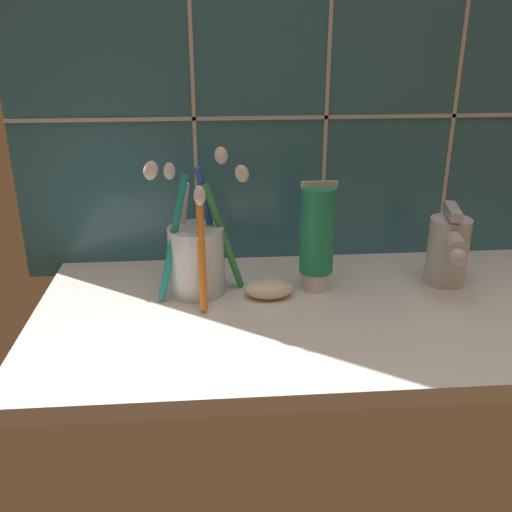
{
  "coord_description": "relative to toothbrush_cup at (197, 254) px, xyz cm",
  "views": [
    {
      "loc": [
        -14.12,
        -61.11,
        33.74
      ],
      "look_at": [
        -8.98,
        2.27,
        8.11
      ],
      "focal_mm": 40.0,
      "sensor_mm": 36.0,
      "label": 1
    }
  ],
  "objects": [
    {
      "name": "soap_bar",
      "position": [
        8.91,
        -2.14,
        -4.14
      ],
      "size": [
        6.14,
        4.16,
        2.25
      ],
      "primitive_type": "ellipsoid",
      "color": "silver",
      "rests_on": "sink_counter"
    },
    {
      "name": "toothpaste_tube",
      "position": [
        15.21,
        0.04,
        1.81
      ],
      "size": [
        4.53,
        4.32,
        14.31
      ],
      "color": "white",
      "rests_on": "sink_counter"
    },
    {
      "name": "sink_faucet",
      "position": [
        32.58,
        -0.07,
        -0.31
      ],
      "size": [
        5.31,
        10.45,
        10.46
      ],
      "rotation": [
        0.0,
        0.0,
        -1.8
      ],
      "color": "silver",
      "rests_on": "sink_counter"
    },
    {
      "name": "toothbrush_cup",
      "position": [
        0.0,
        0.0,
        0.0
      ],
      "size": [
        13.07,
        11.92,
        18.44
      ],
      "color": "silver",
      "rests_on": "sink_counter"
    },
    {
      "name": "sink_counter",
      "position": [
        16.17,
        -5.63,
        -6.27
      ],
      "size": [
        71.67,
        34.76,
        2.0
      ],
      "primitive_type": "cube",
      "color": "white",
      "rests_on": "ground"
    },
    {
      "name": "tile_wall_backsplash",
      "position": [
        16.17,
        11.99,
        22.1
      ],
      "size": [
        81.67,
        1.72,
        58.73
      ],
      "color": "#336B7F",
      "rests_on": "ground"
    }
  ]
}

